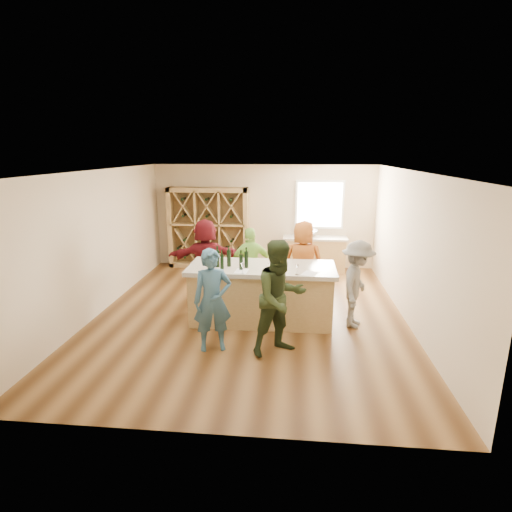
# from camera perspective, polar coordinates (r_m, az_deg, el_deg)

# --- Properties ---
(floor) EXTENTS (6.00, 7.00, 0.10)m
(floor) POSITION_cam_1_polar(r_m,az_deg,el_deg) (8.05, -0.85, -8.63)
(floor) COLOR brown
(floor) RESTS_ON ground
(ceiling) EXTENTS (6.00, 7.00, 0.10)m
(ceiling) POSITION_cam_1_polar(r_m,az_deg,el_deg) (7.39, -0.94, 12.46)
(ceiling) COLOR white
(ceiling) RESTS_ON ground
(wall_back) EXTENTS (6.00, 0.10, 2.80)m
(wall_back) POSITION_cam_1_polar(r_m,az_deg,el_deg) (11.06, 1.15, 5.69)
(wall_back) COLOR beige
(wall_back) RESTS_ON ground
(wall_front) EXTENTS (6.00, 0.10, 2.80)m
(wall_front) POSITION_cam_1_polar(r_m,az_deg,el_deg) (4.26, -6.26, -9.62)
(wall_front) COLOR beige
(wall_front) RESTS_ON ground
(wall_left) EXTENTS (0.10, 7.00, 2.80)m
(wall_left) POSITION_cam_1_polar(r_m,az_deg,el_deg) (8.48, -21.85, 1.81)
(wall_left) COLOR beige
(wall_left) RESTS_ON ground
(wall_right) EXTENTS (0.10, 7.00, 2.80)m
(wall_right) POSITION_cam_1_polar(r_m,az_deg,el_deg) (7.87, 21.77, 0.86)
(wall_right) COLOR beige
(wall_right) RESTS_ON ground
(window_frame) EXTENTS (1.30, 0.06, 1.30)m
(window_frame) POSITION_cam_1_polar(r_m,az_deg,el_deg) (10.92, 9.06, 7.25)
(window_frame) COLOR white
(window_frame) RESTS_ON wall_back
(window_pane) EXTENTS (1.18, 0.01, 1.18)m
(window_pane) POSITION_cam_1_polar(r_m,az_deg,el_deg) (10.89, 9.07, 7.23)
(window_pane) COLOR white
(window_pane) RESTS_ON wall_back
(wine_rack) EXTENTS (2.20, 0.45, 2.20)m
(wine_rack) POSITION_cam_1_polar(r_m,az_deg,el_deg) (11.05, -6.77, 4.01)
(wine_rack) COLOR #AB8951
(wine_rack) RESTS_ON floor
(back_counter_base) EXTENTS (1.60, 0.58, 0.86)m
(back_counter_base) POSITION_cam_1_polar(r_m,az_deg,el_deg) (10.90, 8.34, 0.19)
(back_counter_base) COLOR #AB8951
(back_counter_base) RESTS_ON floor
(back_counter_top) EXTENTS (1.70, 0.62, 0.06)m
(back_counter_top) POSITION_cam_1_polar(r_m,az_deg,el_deg) (10.80, 8.43, 2.55)
(back_counter_top) COLOR #B7AB96
(back_counter_top) RESTS_ON back_counter_base
(sink) EXTENTS (0.54, 0.54, 0.19)m
(sink) POSITION_cam_1_polar(r_m,az_deg,el_deg) (10.76, 7.39, 3.22)
(sink) COLOR silver
(sink) RESTS_ON back_counter_top
(faucet) EXTENTS (0.02, 0.02, 0.30)m
(faucet) POSITION_cam_1_polar(r_m,az_deg,el_deg) (10.93, 7.37, 3.70)
(faucet) COLOR silver
(faucet) RESTS_ON back_counter_top
(tasting_counter_base) EXTENTS (2.60, 1.00, 1.00)m
(tasting_counter_base) POSITION_cam_1_polar(r_m,az_deg,el_deg) (7.59, 0.80, -5.66)
(tasting_counter_base) COLOR #AB8951
(tasting_counter_base) RESTS_ON floor
(tasting_counter_top) EXTENTS (2.72, 1.12, 0.08)m
(tasting_counter_top) POSITION_cam_1_polar(r_m,az_deg,el_deg) (7.42, 0.81, -1.74)
(tasting_counter_top) COLOR #B7AB96
(tasting_counter_top) RESTS_ON tasting_counter_base
(wine_bottle_a) EXTENTS (0.10, 0.10, 0.31)m
(wine_bottle_a) POSITION_cam_1_polar(r_m,az_deg,el_deg) (7.36, -5.53, -0.37)
(wine_bottle_a) COLOR black
(wine_bottle_a) RESTS_ON tasting_counter_top
(wine_bottle_b) EXTENTS (0.09, 0.09, 0.27)m
(wine_bottle_b) POSITION_cam_1_polar(r_m,az_deg,el_deg) (7.22, -4.88, -0.81)
(wine_bottle_b) COLOR black
(wine_bottle_b) RESTS_ON tasting_counter_top
(wine_bottle_c) EXTENTS (0.09, 0.09, 0.31)m
(wine_bottle_c) POSITION_cam_1_polar(r_m,az_deg,el_deg) (7.37, -3.89, -0.31)
(wine_bottle_c) COLOR black
(wine_bottle_c) RESTS_ON tasting_counter_top
(wine_bottle_d) EXTENTS (0.08, 0.08, 0.28)m
(wine_bottle_d) POSITION_cam_1_polar(r_m,az_deg,el_deg) (7.15, -2.15, -0.86)
(wine_bottle_d) COLOR black
(wine_bottle_d) RESTS_ON tasting_counter_top
(wine_bottle_e) EXTENTS (0.08, 0.08, 0.30)m
(wine_bottle_e) POSITION_cam_1_polar(r_m,az_deg,el_deg) (7.27, -1.39, -0.51)
(wine_bottle_e) COLOR black
(wine_bottle_e) RESTS_ON tasting_counter_top
(wine_glass_a) EXTENTS (0.08, 0.08, 0.19)m
(wine_glass_a) POSITION_cam_1_polar(r_m,az_deg,el_deg) (6.94, -1.92, -1.74)
(wine_glass_a) COLOR white
(wine_glass_a) RESTS_ON tasting_counter_top
(wine_glass_b) EXTENTS (0.10, 0.10, 0.20)m
(wine_glass_b) POSITION_cam_1_polar(r_m,az_deg,el_deg) (6.91, 2.04, -1.79)
(wine_glass_b) COLOR white
(wine_glass_b) RESTS_ON tasting_counter_top
(wine_glass_c) EXTENTS (0.09, 0.09, 0.17)m
(wine_glass_c) POSITION_cam_1_polar(r_m,az_deg,el_deg) (6.90, 5.89, -1.99)
(wine_glass_c) COLOR white
(wine_glass_c) RESTS_ON tasting_counter_top
(wine_glass_d) EXTENTS (0.09, 0.09, 0.19)m
(wine_glass_d) POSITION_cam_1_polar(r_m,az_deg,el_deg) (7.22, 3.90, -1.13)
(wine_glass_d) COLOR white
(wine_glass_d) RESTS_ON tasting_counter_top
(tasting_menu_a) EXTENTS (0.25, 0.32, 0.00)m
(tasting_menu_a) POSITION_cam_1_polar(r_m,az_deg,el_deg) (7.10, -2.08, -2.17)
(tasting_menu_a) COLOR white
(tasting_menu_a) RESTS_ON tasting_counter_top
(tasting_menu_b) EXTENTS (0.28, 0.33, 0.00)m
(tasting_menu_b) POSITION_cam_1_polar(r_m,az_deg,el_deg) (7.00, 2.71, -2.42)
(tasting_menu_b) COLOR white
(tasting_menu_b) RESTS_ON tasting_counter_top
(tasting_menu_c) EXTENTS (0.34, 0.38, 0.00)m
(tasting_menu_c) POSITION_cam_1_polar(r_m,az_deg,el_deg) (7.02, 7.69, -2.49)
(tasting_menu_c) COLOR white
(tasting_menu_c) RESTS_ON tasting_counter_top
(person_near_left) EXTENTS (0.71, 0.60, 1.68)m
(person_near_left) POSITION_cam_1_polar(r_m,az_deg,el_deg) (6.43, -6.23, -6.35)
(person_near_left) COLOR #335972
(person_near_left) RESTS_ON floor
(person_near_right) EXTENTS (1.03, 0.91, 1.86)m
(person_near_right) POSITION_cam_1_polar(r_m,az_deg,el_deg) (6.27, 3.50, -6.01)
(person_near_right) COLOR #263319
(person_near_right) RESTS_ON floor
(person_server) EXTENTS (0.79, 1.14, 1.61)m
(person_server) POSITION_cam_1_polar(r_m,az_deg,el_deg) (7.48, 14.22, -3.95)
(person_server) COLOR slate
(person_server) RESTS_ON floor
(person_far_mid) EXTENTS (1.04, 0.73, 1.61)m
(person_far_mid) POSITION_cam_1_polar(r_m,az_deg,el_deg) (8.46, -0.73, -1.31)
(person_far_mid) COLOR #8CC64C
(person_far_mid) RESTS_ON floor
(person_far_right) EXTENTS (0.91, 0.64, 1.77)m
(person_far_right) POSITION_cam_1_polar(r_m,az_deg,el_deg) (8.40, 6.72, -0.96)
(person_far_right) COLOR #994C19
(person_far_right) RESTS_ON floor
(person_far_left) EXTENTS (1.72, 0.89, 1.77)m
(person_far_left) POSITION_cam_1_polar(r_m,az_deg,el_deg) (8.72, -7.17, -0.39)
(person_far_left) COLOR #590F14
(person_far_left) RESTS_ON floor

